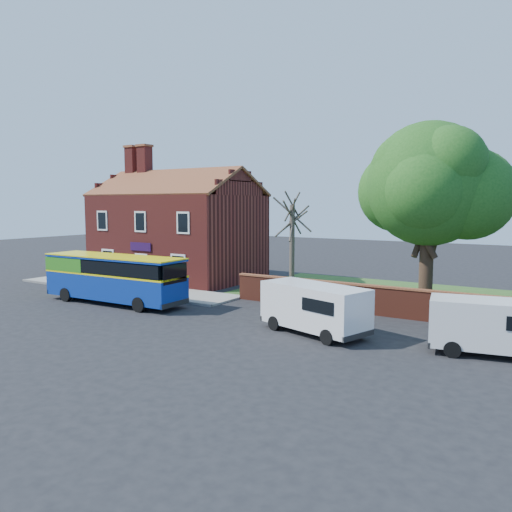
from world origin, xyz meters
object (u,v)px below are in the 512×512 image
Objects in this scene: bus at (111,276)px; van_far at (497,325)px; van_near at (315,307)px; large_tree at (431,188)px.

bus reaches higher than van_far.
large_tree is at bearing 85.30° from van_near.
bus is 1.72× the size of van_near.
large_tree reaches higher than van_near.
van_near is 10.06m from large_tree.
van_near is 0.53× the size of large_tree.
bus is 13.34m from van_near.
bus is 20.77m from van_far.
large_tree is at bearing 23.76° from bus.
bus reaches higher than van_near.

